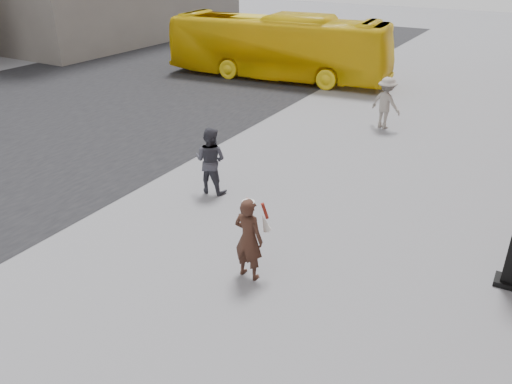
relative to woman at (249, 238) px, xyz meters
The scene contains 6 objects.
ground 0.96m from the woman, 18.80° to the left, with size 100.00×100.00×0.00m, color #9E9EA3.
road 13.67m from the woman, 157.94° to the left, with size 16.00×60.00×0.01m, color black.
woman is the anchor object (origin of this frame).
bus 16.55m from the woman, 116.50° to the left, with size 2.55×10.89×3.03m, color yellow.
pedestrian_a 3.95m from the woman, 136.01° to the left, with size 0.87×0.68×1.78m, color #393841.
pedestrian_b 10.19m from the woman, 92.84° to the left, with size 1.18×0.68×1.82m, color gray.
Camera 1 is at (3.92, -7.10, 5.92)m, focal length 35.00 mm.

